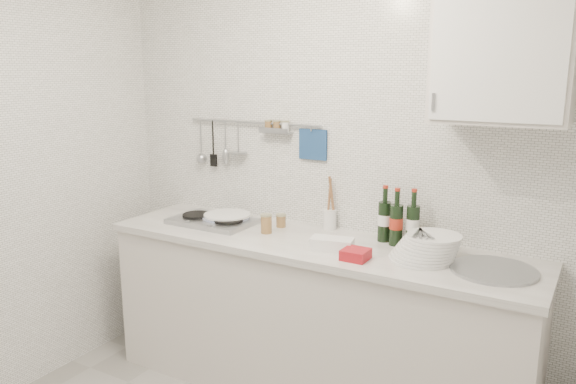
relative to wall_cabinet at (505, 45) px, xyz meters
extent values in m
cube|color=silver|center=(-0.90, 0.18, -0.70)|extent=(3.00, 0.02, 2.50)
cube|color=beige|center=(-0.90, -0.12, -1.51)|extent=(2.40, 0.60, 0.88)
cube|color=silver|center=(-0.90, -0.12, -1.05)|extent=(2.44, 0.64, 0.04)
cube|color=black|center=(-0.90, -0.10, -1.90)|extent=(2.34, 0.52, 0.10)
cube|color=#93969B|center=(-1.60, -0.12, -1.01)|extent=(0.50, 0.32, 0.03)
cylinder|color=black|center=(-1.72, -0.12, -0.99)|extent=(0.18, 0.18, 0.01)
cylinder|color=black|center=(-1.48, -0.12, -0.99)|extent=(0.18, 0.18, 0.01)
cylinder|color=#93969B|center=(0.05, -0.12, -1.02)|extent=(0.40, 0.40, 0.02)
cylinder|color=#93969B|center=(0.05, -0.12, -1.08)|extent=(0.34, 0.34, 0.10)
cylinder|color=#93969B|center=(-1.47, 0.15, -0.43)|extent=(0.95, 0.02, 0.02)
cube|color=navy|center=(-1.06, 0.17, -0.54)|extent=(0.18, 0.02, 0.18)
cube|color=beige|center=(0.00, 0.01, 0.00)|extent=(0.60, 0.35, 0.70)
cube|color=white|center=(0.00, -0.18, 0.00)|extent=(0.56, 0.01, 0.66)
cylinder|color=#93969B|center=(-0.26, -0.19, -0.25)|extent=(0.01, 0.01, 0.08)
cylinder|color=#4D65AF|center=(-1.56, -0.06, -1.02)|extent=(0.31, 0.31, 0.01)
cylinder|color=#4D65AF|center=(-1.55, -0.06, -1.01)|extent=(0.30, 0.30, 0.01)
cylinder|color=#4D65AF|center=(-1.54, -0.05, -1.00)|extent=(0.29, 0.29, 0.01)
cylinder|color=#4D65AF|center=(-1.54, -0.05, -0.98)|extent=(0.29, 0.29, 0.01)
cylinder|color=white|center=(-0.30, -0.13, -1.02)|extent=(0.32, 0.32, 0.01)
cylinder|color=white|center=(-0.29, -0.13, -1.01)|extent=(0.31, 0.31, 0.01)
cylinder|color=white|center=(-0.28, -0.12, -0.99)|extent=(0.30, 0.30, 0.01)
cylinder|color=white|center=(-0.28, -0.12, -0.98)|extent=(0.30, 0.30, 0.01)
cylinder|color=white|center=(-0.27, -0.11, -0.96)|extent=(0.29, 0.29, 0.01)
cylinder|color=white|center=(-0.26, -0.11, -0.95)|extent=(0.29, 0.29, 0.01)
cylinder|color=white|center=(-0.26, -0.11, -0.94)|extent=(0.28, 0.28, 0.01)
cylinder|color=white|center=(-0.25, -0.10, -0.92)|extent=(0.27, 0.27, 0.01)
cylinder|color=white|center=(-0.24, -0.10, -0.91)|extent=(0.27, 0.27, 0.01)
cube|color=white|center=(-0.74, -0.22, -1.00)|extent=(0.24, 0.15, 0.07)
cube|color=red|center=(-0.58, -0.29, -1.00)|extent=(0.13, 0.13, 0.05)
cylinder|color=white|center=(-0.93, 0.13, -0.97)|extent=(0.08, 0.08, 0.12)
cylinder|color=brown|center=(-0.92, 0.13, -0.83)|extent=(0.03, 0.06, 0.23)
cylinder|color=brown|center=(-0.93, 0.14, -0.84)|extent=(0.01, 0.04, 0.21)
cylinder|color=brown|center=(-1.20, 0.03, -1.00)|extent=(0.06, 0.06, 0.07)
cylinder|color=tan|center=(-1.20, 0.03, -0.96)|extent=(0.06, 0.06, 0.01)
cylinder|color=brown|center=(-0.37, 0.13, -0.99)|extent=(0.06, 0.06, 0.07)
cylinder|color=tan|center=(-0.37, 0.13, -0.95)|extent=(0.07, 0.07, 0.01)
cylinder|color=brown|center=(-0.36, 0.03, -1.00)|extent=(0.05, 0.05, 0.05)
cylinder|color=tan|center=(-0.36, 0.03, -0.97)|extent=(0.06, 0.06, 0.01)
cylinder|color=brown|center=(-1.20, -0.13, -0.98)|extent=(0.06, 0.06, 0.10)
cylinder|color=tan|center=(-1.20, -0.13, -0.92)|extent=(0.07, 0.07, 0.01)
camera|label=1|loc=(0.47, -2.75, -0.10)|focal=35.00mm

